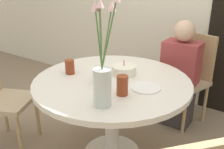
% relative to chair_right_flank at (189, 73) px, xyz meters
% --- Properties ---
extents(dining_table, '(1.21, 1.21, 0.72)m').
position_rel_chair_right_flank_xyz_m(dining_table, '(-0.32, -0.95, 0.07)').
color(dining_table, silver).
rests_on(dining_table, ground_plane).
extents(chair_right_flank, '(0.51, 0.51, 0.92)m').
position_rel_chair_right_flank_xyz_m(chair_right_flank, '(0.00, 0.00, 0.00)').
color(chair_right_flank, tan).
rests_on(chair_right_flank, ground_plane).
extents(birthday_cake, '(0.20, 0.20, 0.12)m').
position_rel_chair_right_flank_xyz_m(birthday_cake, '(-0.30, -0.81, 0.23)').
color(birthday_cake, white).
rests_on(birthday_cake, dining_table).
extents(flower_vase, '(0.25, 0.20, 0.78)m').
position_rel_chair_right_flank_xyz_m(flower_vase, '(-0.15, -1.31, 0.43)').
color(flower_vase, silver).
rests_on(flower_vase, dining_table).
extents(side_plate, '(0.21, 0.21, 0.01)m').
position_rel_chair_right_flank_xyz_m(side_plate, '(-0.03, -0.95, 0.20)').
color(side_plate, white).
rests_on(side_plate, dining_table).
extents(drink_glass_0, '(0.07, 0.07, 0.12)m').
position_rel_chair_right_flank_xyz_m(drink_glass_0, '(-0.36, -1.06, 0.25)').
color(drink_glass_0, '#33190C').
rests_on(drink_glass_0, dining_table).
extents(drink_glass_1, '(0.08, 0.08, 0.14)m').
position_rel_chair_right_flank_xyz_m(drink_glass_1, '(-0.11, -1.13, 0.26)').
color(drink_glass_1, maroon).
rests_on(drink_glass_1, dining_table).
extents(drink_glass_2, '(0.08, 0.08, 0.12)m').
position_rel_chair_right_flank_xyz_m(drink_glass_2, '(-0.67, -1.04, 0.25)').
color(drink_glass_2, maroon).
rests_on(drink_glass_2, dining_table).
extents(person_boy, '(0.34, 0.24, 1.08)m').
position_rel_chair_right_flank_xyz_m(person_boy, '(-0.05, -0.15, -0.02)').
color(person_boy, '#383333').
rests_on(person_boy, ground_plane).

